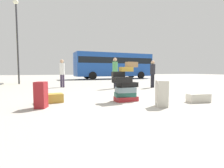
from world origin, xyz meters
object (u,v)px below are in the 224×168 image
suitcase_tower (125,86)px  suitcase_maroon_left_side (41,95)px  person_tourist_with_camera (62,71)px  suitcase_cream_behind_tower (162,94)px  person_passerby_in_red (153,72)px  suitcase_cream_upright_blue (198,98)px  parked_bus (114,64)px  person_bearded_onlooker (115,70)px  lamp_post (17,30)px  suitcase_tan_foreground_far (51,98)px

suitcase_tower → suitcase_maroon_left_side: (-2.57, -0.27, -0.15)m
suitcase_tower → person_tourist_with_camera: size_ratio=0.78×
person_tourist_with_camera → suitcase_cream_behind_tower: bearing=-14.3°
suitcase_maroon_left_side → person_passerby_in_red: bearing=51.9°
suitcase_maroon_left_side → suitcase_cream_behind_tower: size_ratio=0.97×
suitcase_cream_upright_blue → parked_bus: bearing=87.1°
person_bearded_onlooker → person_passerby_in_red: (2.30, -0.20, -0.08)m
suitcase_tower → person_bearded_onlooker: person_bearded_onlooker is taller
person_tourist_with_camera → person_passerby_in_red: 5.44m
person_tourist_with_camera → lamp_post: lamp_post is taller
parked_bus → lamp_post: bearing=-152.6°
person_bearded_onlooker → parked_bus: bearing=172.4°
suitcase_tan_foreground_far → person_passerby_in_red: size_ratio=0.43×
parked_bus → suitcase_maroon_left_side: bearing=-119.8°
lamp_post → suitcase_tower: bearing=-63.2°
suitcase_tower → suitcase_tan_foreground_far: bearing=168.4°
suitcase_tan_foreground_far → suitcase_cream_behind_tower: bearing=-37.0°
suitcase_tan_foreground_far → person_passerby_in_red: (5.66, 3.29, 0.82)m
suitcase_tan_foreground_far → person_bearded_onlooker: size_ratio=0.40×
suitcase_maroon_left_side → suitcase_tan_foreground_far: size_ratio=1.02×
suitcase_cream_upright_blue → parked_bus: (2.80, 16.34, 1.70)m
suitcase_cream_behind_tower → parked_bus: (4.31, 16.55, 1.47)m
suitcase_cream_upright_blue → suitcase_cream_behind_tower: 1.54m
suitcase_maroon_left_side → parked_bus: 17.46m
suitcase_tan_foreground_far → suitcase_maroon_left_side: bearing=-116.9°
suitcase_cream_behind_tower → suitcase_tower: bearing=137.4°
suitcase_cream_upright_blue → suitcase_tan_foreground_far: bearing=169.4°
suitcase_maroon_left_side → person_tourist_with_camera: size_ratio=0.42×
lamp_post → parked_bus: bearing=31.6°
suitcase_cream_behind_tower → person_bearded_onlooker: bearing=103.6°
suitcase_tower → person_bearded_onlooker: size_ratio=0.76×
person_tourist_with_camera → parked_bus: bearing=111.8°
suitcase_tower → person_passerby_in_red: bearing=48.5°
lamp_post → suitcase_cream_upright_blue: bearing=-56.3°
suitcase_maroon_left_side → person_bearded_onlooker: size_ratio=0.41×
suitcase_cream_behind_tower → suitcase_tan_foreground_far: suitcase_cream_behind_tower is taller
suitcase_cream_upright_blue → person_passerby_in_red: (1.19, 4.69, 0.82)m
suitcase_maroon_left_side → suitcase_cream_upright_blue: size_ratio=1.00×
suitcase_tower → parked_bus: (4.95, 15.42, 1.33)m
parked_bus → person_passerby_in_red: bearing=-102.0°
suitcase_tower → person_tourist_with_camera: (-1.76, 5.68, 0.49)m
person_passerby_in_red → person_tourist_with_camera: bearing=-53.5°
person_bearded_onlooker → lamp_post: 8.54m
person_tourist_with_camera → lamp_post: (-3.01, 3.77, 3.06)m
suitcase_tan_foreground_far → person_bearded_onlooker: bearing=37.6°
suitcase_cream_upright_blue → person_bearded_onlooker: person_bearded_onlooker is taller
person_passerby_in_red → suitcase_tan_foreground_far: bearing=-2.8°
person_passerby_in_red → parked_bus: bearing=-130.8°
suitcase_tower → lamp_post: size_ratio=0.21×
suitcase_tan_foreground_far → parked_bus: size_ratio=0.07×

